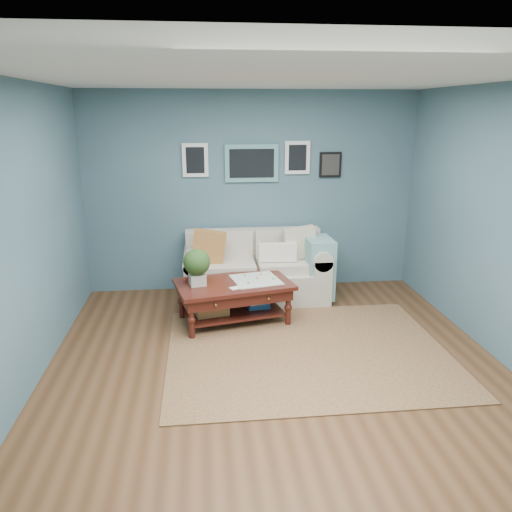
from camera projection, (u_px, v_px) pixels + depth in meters
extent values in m
plane|color=brown|center=(279.00, 373.00, 4.81)|extent=(5.00, 5.00, 0.00)
plane|color=white|center=(283.00, 76.00, 4.05)|extent=(5.00, 5.00, 0.00)
cube|color=#3E5965|center=(252.00, 193.00, 6.81)|extent=(4.50, 0.02, 2.70)
cube|color=#3E5965|center=(376.00, 384.00, 2.04)|extent=(4.50, 0.02, 2.70)
cube|color=#3E5965|center=(16.00, 244.00, 4.19)|extent=(0.02, 5.00, 2.70)
cube|color=#5A9798|center=(252.00, 163.00, 6.68)|extent=(0.72, 0.03, 0.50)
cube|color=black|center=(252.00, 163.00, 6.66)|extent=(0.60, 0.01, 0.38)
cube|color=white|center=(195.00, 160.00, 6.59)|extent=(0.34, 0.03, 0.44)
cube|color=white|center=(297.00, 158.00, 6.72)|extent=(0.34, 0.03, 0.44)
cube|color=black|center=(330.00, 165.00, 6.80)|extent=(0.30, 0.03, 0.34)
cube|color=brown|center=(307.00, 351.00, 5.23)|extent=(2.90, 2.32, 0.01)
cube|color=beige|center=(256.00, 284.00, 6.65)|extent=(1.39, 0.86, 0.41)
cube|color=beige|center=(253.00, 246.00, 6.84)|extent=(1.82, 0.22, 0.47)
cube|color=beige|center=(194.00, 279.00, 6.54)|extent=(0.24, 0.86, 0.61)
cube|color=beige|center=(316.00, 275.00, 6.71)|extent=(0.24, 0.86, 0.61)
cylinder|color=beige|center=(193.00, 257.00, 6.45)|extent=(0.25, 0.86, 0.25)
cylinder|color=beige|center=(316.00, 253.00, 6.62)|extent=(0.25, 0.86, 0.25)
cube|color=beige|center=(228.00, 267.00, 6.48)|extent=(0.71, 0.55, 0.13)
cube|color=beige|center=(284.00, 265.00, 6.56)|extent=(0.71, 0.55, 0.13)
cube|color=beige|center=(226.00, 244.00, 6.67)|extent=(0.71, 0.12, 0.35)
cube|color=beige|center=(281.00, 242.00, 6.75)|extent=(0.71, 0.12, 0.35)
cube|color=#CA7031|center=(209.00, 247.00, 6.38)|extent=(0.47, 0.17, 0.46)
cube|color=beige|center=(300.00, 243.00, 6.57)|extent=(0.46, 0.18, 0.45)
cube|color=white|center=(277.00, 252.00, 6.45)|extent=(0.49, 0.12, 0.24)
cube|color=#7CB9BB|center=(318.00, 267.00, 6.55)|extent=(0.33, 0.54, 0.78)
cube|color=#361710|center=(234.00, 284.00, 5.84)|extent=(1.45, 1.03, 0.04)
cube|color=#361710|center=(234.00, 291.00, 5.86)|extent=(1.35, 0.93, 0.13)
cube|color=#361710|center=(234.00, 312.00, 5.94)|extent=(1.22, 0.80, 0.03)
sphere|color=gold|center=(216.00, 305.00, 5.45)|extent=(0.03, 0.03, 0.03)
sphere|color=gold|center=(269.00, 299.00, 5.64)|extent=(0.03, 0.03, 0.03)
cylinder|color=#361710|center=(191.00, 320.00, 5.46)|extent=(0.07, 0.07, 0.45)
cylinder|color=#361710|center=(288.00, 307.00, 5.81)|extent=(0.07, 0.07, 0.45)
cylinder|color=#361710|center=(182.00, 301.00, 6.00)|extent=(0.07, 0.07, 0.45)
cylinder|color=#361710|center=(271.00, 290.00, 6.35)|extent=(0.07, 0.07, 0.45)
cube|color=beige|center=(197.00, 279.00, 5.74)|extent=(0.21, 0.21, 0.13)
sphere|color=#1F431A|center=(197.00, 262.00, 5.68)|extent=(0.31, 0.31, 0.31)
cube|color=silver|center=(256.00, 280.00, 5.92)|extent=(0.63, 0.63, 0.01)
cube|color=#B8794A|center=(211.00, 305.00, 5.82)|extent=(0.42, 0.34, 0.22)
cube|color=#265A97|center=(258.00, 302.00, 6.03)|extent=(0.30, 0.25, 0.12)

